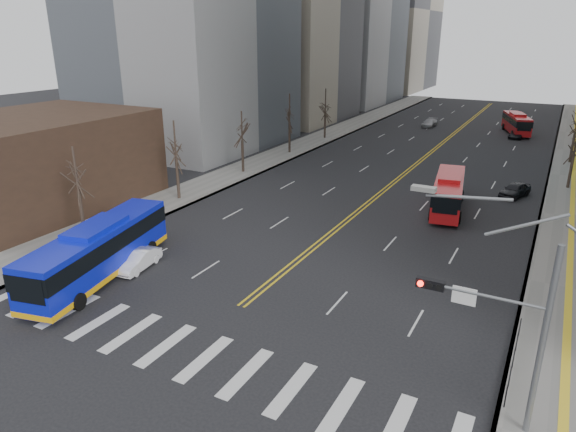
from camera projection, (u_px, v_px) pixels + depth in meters
The scene contains 15 objects.
ground at pixel (185, 352), 25.16m from camera, with size 220.00×220.00×0.00m, color black.
sidewalk_left at pixel (300, 146), 69.79m from camera, with size 5.00×130.00×0.15m, color gray.
crosswalk at pixel (185, 352), 25.16m from camera, with size 26.70×4.00×0.01m.
centerline at pixel (439, 145), 70.77m from camera, with size 0.55×100.00×0.01m.
storefront at pixel (36, 161), 45.28m from camera, with size 14.00×18.00×8.00m.
signal_mast at pixel (503, 316), 19.05m from camera, with size 5.37×0.37×9.39m.
pedestrian_railing at pixel (514, 355), 23.50m from camera, with size 0.06×6.06×1.02m.
street_trees at pixel (334, 129), 55.35m from camera, with size 35.20×47.20×7.60m.
blue_bus at pixel (99, 250), 32.25m from camera, with size 5.19×12.61×3.58m.
red_bus_near at pixel (449, 190), 44.60m from camera, with size 3.80×10.20×3.19m.
red_bus_far at pixel (517, 122), 78.42m from camera, with size 5.16×10.06×3.15m.
car_white at pixel (138, 260), 33.78m from camera, with size 1.30×3.73×1.23m, color white.
car_dark_mid at pixel (515, 190), 48.54m from camera, with size 1.62×4.03×1.37m, color black.
car_silver at pixel (429, 123), 84.41m from camera, with size 1.79×4.40×1.28m, color #9A9A9F.
car_dark_far at pixel (516, 135), 75.38m from camera, with size 1.81×3.92×1.09m, color black.
Camera 1 is at (14.57, -16.48, 14.80)m, focal length 32.00 mm.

